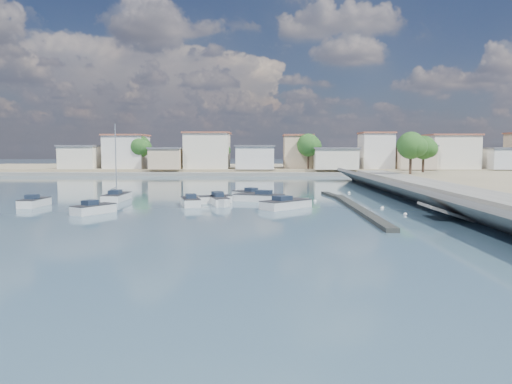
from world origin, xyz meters
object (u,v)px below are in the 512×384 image
at_px(motorboat_h, 288,204).
at_px(motorboat_b, 96,209).
at_px(motorboat_a, 190,202).
at_px(motorboat_e, 36,203).
at_px(motorboat_c, 257,198).
at_px(motorboat_d, 212,200).
at_px(sailboat, 117,197).
at_px(motorboat_f, 247,195).
at_px(motorboat_g, 220,201).

bearing_deg(motorboat_h, motorboat_b, -166.41).
bearing_deg(motorboat_a, motorboat_e, -176.84).
height_order(motorboat_c, motorboat_d, same).
relative_size(motorboat_b, motorboat_h, 0.80).
distance_m(motorboat_a, motorboat_b, 10.17).
height_order(motorboat_b, sailboat, sailboat).
bearing_deg(sailboat, motorboat_b, -83.50).
distance_m(motorboat_d, motorboat_f, 6.86).
height_order(motorboat_b, motorboat_d, same).
bearing_deg(motorboat_g, motorboat_a, -172.05).
height_order(motorboat_d, motorboat_e, same).
distance_m(motorboat_e, sailboat, 9.04).
relative_size(motorboat_c, motorboat_f, 1.42).
bearing_deg(motorboat_h, motorboat_c, 116.49).
bearing_deg(motorboat_h, motorboat_e, 177.45).
relative_size(motorboat_b, motorboat_e, 0.92).
bearing_deg(motorboat_b, motorboat_f, 46.74).
relative_size(motorboat_d, motorboat_e, 0.88).
xyz_separation_m(motorboat_b, motorboat_e, (-8.14, 5.54, 0.00)).
distance_m(motorboat_c, sailboat, 16.19).
distance_m(motorboat_a, motorboat_e, 16.05).
height_order(motorboat_c, motorboat_g, same).
height_order(motorboat_d, motorboat_h, same).
bearing_deg(motorboat_a, motorboat_d, 47.43).
bearing_deg(motorboat_b, motorboat_e, 145.76).
xyz_separation_m(motorboat_c, sailboat, (-16.17, 0.61, 0.04)).
xyz_separation_m(motorboat_f, motorboat_g, (-2.70, -7.68, 0.00)).
bearing_deg(motorboat_b, motorboat_h, 13.59).
distance_m(motorboat_a, motorboat_g, 3.14).
relative_size(motorboat_b, motorboat_d, 1.05).
relative_size(motorboat_d, motorboat_g, 0.92).
distance_m(motorboat_b, sailboat, 11.54).
bearing_deg(sailboat, motorboat_h, -20.07).
height_order(motorboat_b, motorboat_h, same).
bearing_deg(motorboat_g, motorboat_h, -19.27).
distance_m(motorboat_b, motorboat_c, 18.41).
distance_m(motorboat_d, motorboat_h, 9.20).
bearing_deg(motorboat_e, motorboat_c, 12.99).
bearing_deg(motorboat_b, motorboat_a, 39.21).
bearing_deg(motorboat_b, sailboat, 96.50).
xyz_separation_m(motorboat_e, sailboat, (6.84, 5.92, 0.04)).
distance_m(motorboat_b, motorboat_d, 13.28).
relative_size(motorboat_e, motorboat_f, 1.08).
distance_m(motorboat_g, sailboat, 13.12).
relative_size(motorboat_c, motorboat_h, 1.13).
bearing_deg(motorboat_c, motorboat_b, -143.87).
bearing_deg(motorboat_e, motorboat_g, 3.94).
xyz_separation_m(motorboat_f, sailboat, (-14.99, -3.08, 0.04)).
bearing_deg(motorboat_b, motorboat_g, 31.99).
xyz_separation_m(motorboat_b, motorboat_f, (13.68, 14.54, 0.00)).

